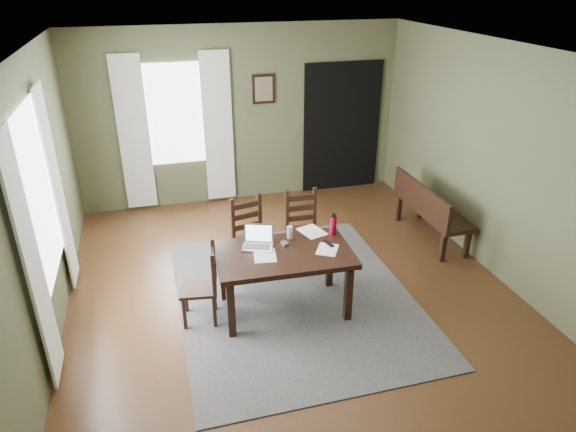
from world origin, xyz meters
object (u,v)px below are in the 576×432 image
object	(u,v)px
chair_back_right	(304,230)
laptop	(258,241)
chair_end	(203,285)
chair_back_left	(252,238)
dining_table	(284,259)
bench	(428,206)
water_bottle	(333,225)

from	to	relation	value
chair_back_right	laptop	xyz separation A→B (m)	(-0.72, -0.69, 0.31)
chair_end	chair_back_left	xyz separation A→B (m)	(0.69, 0.82, 0.04)
dining_table	laptop	world-z (taller)	laptop
dining_table	bench	xyz separation A→B (m)	(2.32, 1.08, -0.15)
dining_table	chair_end	world-z (taller)	chair_end
dining_table	bench	size ratio (longest dim) A/B	1.01
chair_back_right	bench	xyz separation A→B (m)	(1.82, 0.17, 0.02)
chair_back_right	laptop	size ratio (longest dim) A/B	2.45
dining_table	laptop	xyz separation A→B (m)	(-0.23, 0.22, 0.14)
chair_end	water_bottle	bearing A→B (deg)	105.50
chair_back_left	chair_back_right	size ratio (longest dim) A/B	1.00
bench	chair_back_left	bearing A→B (deg)	94.70
chair_end	chair_back_left	bearing A→B (deg)	148.23
chair_end	water_bottle	distance (m)	1.56
dining_table	laptop	distance (m)	0.35
bench	laptop	world-z (taller)	laptop
chair_end	chair_back_right	size ratio (longest dim) A/B	0.92
chair_end	bench	bearing A→B (deg)	115.99
bench	water_bottle	bearing A→B (deg)	116.26
chair_end	chair_back_left	distance (m)	1.07
dining_table	bench	bearing A→B (deg)	27.18
chair_back_right	water_bottle	distance (m)	0.77
laptop	water_bottle	xyz separation A→B (m)	(0.86, 0.03, 0.06)
dining_table	bench	world-z (taller)	bench
water_bottle	laptop	bearing A→B (deg)	-178.19
dining_table	laptop	size ratio (longest dim) A/B	3.77
chair_back_left	dining_table	bearing A→B (deg)	-91.53
chair_end	laptop	size ratio (longest dim) A/B	2.25
chair_back_right	laptop	world-z (taller)	chair_back_right
dining_table	chair_back_left	xyz separation A→B (m)	(-0.17, 0.87, -0.17)
dining_table	chair_back_left	bearing A→B (deg)	103.42
chair_back_left	chair_back_right	bearing A→B (deg)	-9.55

